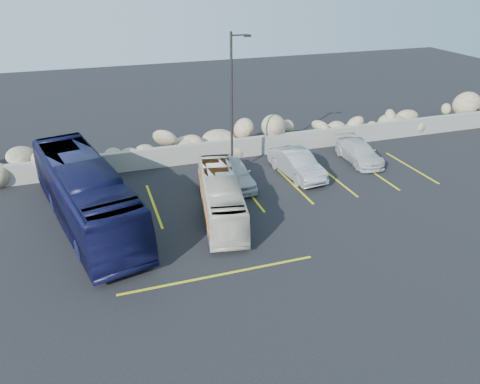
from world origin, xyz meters
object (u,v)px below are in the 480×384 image
object	(u,v)px
lamppost	(233,102)
car_c	(359,152)
vintage_bus	(221,196)
tour_coach	(85,194)
car_a	(233,173)
car_b	(297,164)

from	to	relation	value
lamppost	car_c	size ratio (longest dim) A/B	1.91
vintage_bus	car_c	xyz separation A→B (m)	(10.10, 3.95, -0.40)
tour_coach	car_c	world-z (taller)	tour_coach
tour_coach	car_a	size ratio (longest dim) A/B	2.61
car_b	vintage_bus	bearing A→B (deg)	-155.43
car_a	car_b	size ratio (longest dim) A/B	0.95
lamppost	tour_coach	world-z (taller)	lamppost
tour_coach	car_a	world-z (taller)	tour_coach
lamppost	tour_coach	bearing A→B (deg)	-158.08
vintage_bus	car_c	world-z (taller)	vintage_bus
lamppost	vintage_bus	bearing A→B (deg)	-114.41
tour_coach	lamppost	bearing A→B (deg)	9.22
car_b	car_c	size ratio (longest dim) A/B	1.07
car_b	lamppost	bearing A→B (deg)	152.51
tour_coach	car_b	xyz separation A→B (m)	(11.66, 1.93, -0.80)
car_a	car_b	xyz separation A→B (m)	(3.87, 0.01, 0.02)
lamppost	tour_coach	xyz separation A→B (m)	(-8.23, -3.31, -2.76)
tour_coach	car_c	size ratio (longest dim) A/B	2.63
vintage_bus	lamppost	bearing A→B (deg)	75.92
lamppost	car_a	world-z (taller)	lamppost
car_a	tour_coach	bearing A→B (deg)	-165.65
lamppost	car_b	bearing A→B (deg)	-22.01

